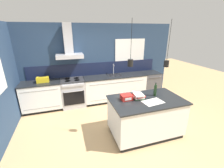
# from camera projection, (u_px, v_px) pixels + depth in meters

# --- Properties ---
(ground_plane) EXTENTS (16.00, 16.00, 0.00)m
(ground_plane) POSITION_uv_depth(u_px,v_px,m) (114.00, 130.00, 3.79)
(ground_plane) COLOR tan
(ground_plane) RESTS_ON ground
(wall_back) EXTENTS (5.60, 2.42, 2.60)m
(wall_back) POSITION_uv_depth(u_px,v_px,m) (95.00, 62.00, 5.10)
(wall_back) COLOR navy
(wall_back) RESTS_ON ground_plane
(wall_left) EXTENTS (0.08, 3.80, 2.60)m
(wall_left) POSITION_uv_depth(u_px,v_px,m) (0.00, 83.00, 3.28)
(wall_left) COLOR navy
(wall_left) RESTS_ON ground_plane
(counter_run_left) EXTENTS (1.16, 0.64, 0.91)m
(counter_run_left) POSITION_uv_depth(u_px,v_px,m) (42.00, 96.00, 4.64)
(counter_run_left) COLOR black
(counter_run_left) RESTS_ON ground_plane
(counter_run_sink) EXTENTS (2.17, 0.64, 1.28)m
(counter_run_sink) POSITION_uv_depth(u_px,v_px,m) (115.00, 88.00, 5.32)
(counter_run_sink) COLOR black
(counter_run_sink) RESTS_ON ground_plane
(oven_range) EXTENTS (0.73, 0.66, 0.91)m
(oven_range) POSITION_uv_depth(u_px,v_px,m) (73.00, 93.00, 4.90)
(oven_range) COLOR #B5B5BA
(oven_range) RESTS_ON ground_plane
(dishwasher) EXTENTS (0.63, 0.65, 0.91)m
(dishwasher) POSITION_uv_depth(u_px,v_px,m) (150.00, 84.00, 5.71)
(dishwasher) COLOR #4C4C51
(dishwasher) RESTS_ON ground_plane
(kitchen_island) EXTENTS (1.66, 1.00, 0.91)m
(kitchen_island) POSITION_uv_depth(u_px,v_px,m) (145.00, 116.00, 3.55)
(kitchen_island) COLOR black
(kitchen_island) RESTS_ON ground_plane
(bottle_on_island) EXTENTS (0.07, 0.07, 0.33)m
(bottle_on_island) POSITION_uv_depth(u_px,v_px,m) (155.00, 90.00, 3.54)
(bottle_on_island) COLOR #193319
(bottle_on_island) RESTS_ON kitchen_island
(book_stack) EXTENTS (0.26, 0.34, 0.12)m
(book_stack) POSITION_uv_depth(u_px,v_px,m) (138.00, 96.00, 3.43)
(book_stack) COLOR #4C7F4C
(book_stack) RESTS_ON kitchen_island
(red_supply_box) EXTENTS (0.25, 0.21, 0.12)m
(red_supply_box) POSITION_uv_depth(u_px,v_px,m) (126.00, 97.00, 3.37)
(red_supply_box) COLOR red
(red_supply_box) RESTS_ON kitchen_island
(paper_pile) EXTENTS (0.48, 0.34, 0.01)m
(paper_pile) POSITION_uv_depth(u_px,v_px,m) (153.00, 102.00, 3.27)
(paper_pile) COLOR silver
(paper_pile) RESTS_ON kitchen_island
(yellow_toolbox) EXTENTS (0.34, 0.18, 0.19)m
(yellow_toolbox) POSITION_uv_depth(u_px,v_px,m) (43.00, 80.00, 4.48)
(yellow_toolbox) COLOR gold
(yellow_toolbox) RESTS_ON counter_run_left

